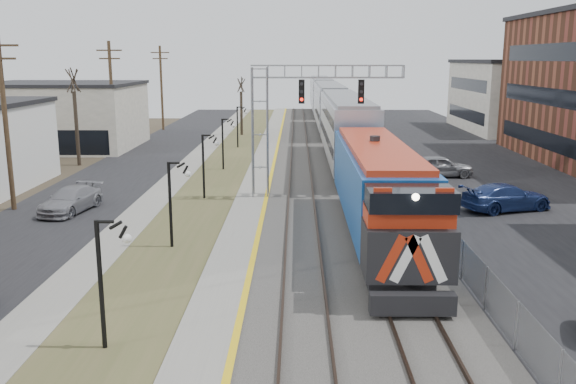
{
  "coord_description": "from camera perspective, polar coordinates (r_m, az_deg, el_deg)",
  "views": [
    {
      "loc": [
        1.71,
        -8.7,
        8.5
      ],
      "look_at": [
        1.33,
        18.18,
        2.6
      ],
      "focal_mm": 38.0,
      "sensor_mm": 36.0,
      "label": 1
    }
  ],
  "objects": [
    {
      "name": "street_west",
      "position": [
        46.43,
        -15.74,
        1.39
      ],
      "size": [
        7.0,
        120.0,
        0.04
      ],
      "primitive_type": "cube",
      "color": "black",
      "rests_on": "ground"
    },
    {
      "name": "sidewalk",
      "position": [
        45.35,
        -10.28,
        1.43
      ],
      "size": [
        2.0,
        120.0,
        0.08
      ],
      "primitive_type": "cube",
      "color": "gray",
      "rests_on": "ground"
    },
    {
      "name": "grass_median",
      "position": [
        44.87,
        -6.52,
        1.42
      ],
      "size": [
        4.0,
        120.0,
        0.06
      ],
      "primitive_type": "cube",
      "color": "#494E29",
      "rests_on": "ground"
    },
    {
      "name": "platform",
      "position": [
        44.57,
        -2.69,
        1.53
      ],
      "size": [
        2.0,
        120.0,
        0.24
      ],
      "primitive_type": "cube",
      "color": "gray",
      "rests_on": "ground"
    },
    {
      "name": "ballast_bed",
      "position": [
        44.55,
        3.74,
        1.48
      ],
      "size": [
        8.0,
        120.0,
        0.2
      ],
      "primitive_type": "cube",
      "color": "#595651",
      "rests_on": "ground"
    },
    {
      "name": "parking_lot",
      "position": [
        46.75,
        18.6,
        1.27
      ],
      "size": [
        16.0,
        120.0,
        0.04
      ],
      "primitive_type": "cube",
      "color": "black",
      "rests_on": "ground"
    },
    {
      "name": "platform_edge",
      "position": [
        44.51,
        -1.57,
        1.68
      ],
      "size": [
        0.24,
        120.0,
        0.01
      ],
      "primitive_type": "cube",
      "color": "gold",
      "rests_on": "platform"
    },
    {
      "name": "track_near",
      "position": [
        44.46,
        1.17,
        1.72
      ],
      "size": [
        1.58,
        120.0,
        0.15
      ],
      "color": "#2D2119",
      "rests_on": "ballast_bed"
    },
    {
      "name": "track_far",
      "position": [
        44.62,
        5.67,
        1.7
      ],
      "size": [
        1.58,
        120.0,
        0.15
      ],
      "color": "#2D2119",
      "rests_on": "ballast_bed"
    },
    {
      "name": "train",
      "position": [
        63.41,
        4.26,
        7.29
      ],
      "size": [
        3.0,
        85.85,
        5.33
      ],
      "color": "#124694",
      "rests_on": "ground"
    },
    {
      "name": "signal_gantry",
      "position": [
        36.81,
        0.04,
        7.84
      ],
      "size": [
        9.0,
        1.07,
        8.15
      ],
      "color": "gray",
      "rests_on": "ground"
    },
    {
      "name": "lampposts",
      "position": [
        28.33,
        -10.84,
        -1.11
      ],
      "size": [
        0.14,
        62.14,
        4.0
      ],
      "color": "black",
      "rests_on": "ground"
    },
    {
      "name": "utility_poles",
      "position": [
        37.55,
        -24.91,
        5.89
      ],
      "size": [
        0.28,
        80.28,
        10.0
      ],
      "color": "#4C3823",
      "rests_on": "ground"
    },
    {
      "name": "fence",
      "position": [
        44.84,
        9.12,
        2.33
      ],
      "size": [
        0.04,
        120.0,
        1.6
      ],
      "primitive_type": "cube",
      "color": "gray",
      "rests_on": "ground"
    },
    {
      "name": "bare_trees",
      "position": [
        50.07,
        -15.95,
        5.25
      ],
      "size": [
        12.3,
        42.3,
        5.95
      ],
      "color": "#382D23",
      "rests_on": "ground"
    },
    {
      "name": "car_lot_d",
      "position": [
        36.74,
        19.74,
        -0.52
      ],
      "size": [
        5.67,
        3.74,
        1.53
      ],
      "primitive_type": "imported",
      "rotation": [
        0.0,
        0.0,
        1.9
      ],
      "color": "navy",
      "rests_on": "ground"
    },
    {
      "name": "car_lot_e",
      "position": [
        45.81,
        14.07,
        2.32
      ],
      "size": [
        4.74,
        2.14,
        1.58
      ],
      "primitive_type": "imported",
      "rotation": [
        0.0,
        0.0,
        1.63
      ],
      "color": "gray",
      "rests_on": "ground"
    },
    {
      "name": "car_street_b",
      "position": [
        36.41,
        -19.67,
        -0.75
      ],
      "size": [
        2.77,
        5.02,
        1.38
      ],
      "primitive_type": "imported",
      "rotation": [
        0.0,
        0.0,
        -0.18
      ],
      "color": "gray",
      "rests_on": "ground"
    }
  ]
}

